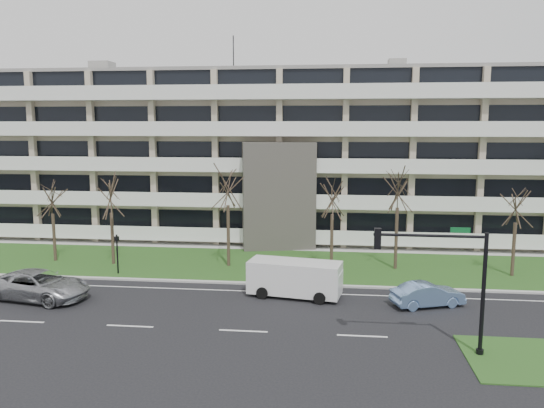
# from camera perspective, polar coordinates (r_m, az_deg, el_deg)

# --- Properties ---
(ground) EXTENTS (160.00, 160.00, 0.00)m
(ground) POSITION_cam_1_polar(r_m,az_deg,el_deg) (27.84, -3.11, -13.48)
(ground) COLOR black
(ground) RESTS_ON ground
(grass_verge) EXTENTS (90.00, 10.00, 0.06)m
(grass_verge) POSITION_cam_1_polar(r_m,az_deg,el_deg) (40.06, -0.07, -6.51)
(grass_verge) COLOR #26521B
(grass_verge) RESTS_ON ground
(curb) EXTENTS (90.00, 0.35, 0.12)m
(curb) POSITION_cam_1_polar(r_m,az_deg,el_deg) (35.28, -0.98, -8.56)
(curb) COLOR #B2B2AD
(curb) RESTS_ON ground
(sidewalk) EXTENTS (90.00, 2.00, 0.08)m
(sidewalk) POSITION_cam_1_polar(r_m,az_deg,el_deg) (45.37, 0.70, -4.71)
(sidewalk) COLOR #B2B2AD
(sidewalk) RESTS_ON ground
(lane_edge_line) EXTENTS (90.00, 0.12, 0.01)m
(lane_edge_line) POSITION_cam_1_polar(r_m,az_deg,el_deg) (33.88, -1.30, -9.39)
(lane_edge_line) COLOR white
(lane_edge_line) RESTS_ON ground
(apartment_building) EXTENTS (60.50, 15.10, 18.75)m
(apartment_building) POSITION_cam_1_polar(r_m,az_deg,el_deg) (51.03, 1.45, 5.37)
(apartment_building) COLOR #B4A88C
(apartment_building) RESTS_ON ground
(silver_pickup) EXTENTS (6.63, 3.97, 1.72)m
(silver_pickup) POSITION_cam_1_polar(r_m,az_deg,el_deg) (35.19, -23.79, -7.99)
(silver_pickup) COLOR #A3A4AA
(silver_pickup) RESTS_ON ground
(blue_sedan) EXTENTS (4.45, 2.78, 1.38)m
(blue_sedan) POSITION_cam_1_polar(r_m,az_deg,el_deg) (32.38, 16.39, -9.33)
(blue_sedan) COLOR #7DA4DA
(blue_sedan) RESTS_ON ground
(white_van) EXTENTS (5.89, 3.04, 2.18)m
(white_van) POSITION_cam_1_polar(r_m,az_deg,el_deg) (32.66, 2.59, -7.70)
(white_van) COLOR white
(white_van) RESTS_ON ground
(traffic_signal) EXTENTS (5.11, 0.38, 5.91)m
(traffic_signal) POSITION_cam_1_polar(r_m,az_deg,el_deg) (25.30, 18.20, -7.03)
(traffic_signal) COLOR black
(traffic_signal) RESTS_ON ground
(pedestrian_signal) EXTENTS (0.32, 0.28, 2.84)m
(pedestrian_signal) POSITION_cam_1_polar(r_m,az_deg,el_deg) (38.77, -16.32, -4.67)
(pedestrian_signal) COLOR black
(pedestrian_signal) RESTS_ON ground
(tree_1) EXTENTS (3.30, 3.30, 6.61)m
(tree_1) POSITION_cam_1_polar(r_m,az_deg,el_deg) (43.47, -22.63, 0.88)
(tree_1) COLOR #382B21
(tree_1) RESTS_ON ground
(tree_2) EXTENTS (3.51, 3.51, 7.02)m
(tree_2) POSITION_cam_1_polar(r_m,az_deg,el_deg) (40.91, -16.99, 1.18)
(tree_2) COLOR #382B21
(tree_2) RESTS_ON ground
(tree_3) EXTENTS (4.10, 4.10, 8.21)m
(tree_3) POSITION_cam_1_polar(r_m,az_deg,el_deg) (38.64, -4.79, 2.49)
(tree_3) COLOR #382B21
(tree_3) RESTS_ON ground
(tree_4) EXTENTS (3.66, 3.66, 7.32)m
(tree_4) POSITION_cam_1_polar(r_m,az_deg,el_deg) (37.84, 6.53, 1.28)
(tree_4) COLOR #382B21
(tree_4) RESTS_ON ground
(tree_5) EXTENTS (4.05, 4.05, 8.10)m
(tree_5) POSITION_cam_1_polar(r_m,az_deg,el_deg) (38.75, 13.41, 2.18)
(tree_5) COLOR #382B21
(tree_5) RESTS_ON ground
(tree_6) EXTENTS (3.37, 3.37, 6.75)m
(tree_6) POSITION_cam_1_polar(r_m,az_deg,el_deg) (39.68, 24.84, 0.23)
(tree_6) COLOR #382B21
(tree_6) RESTS_ON ground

